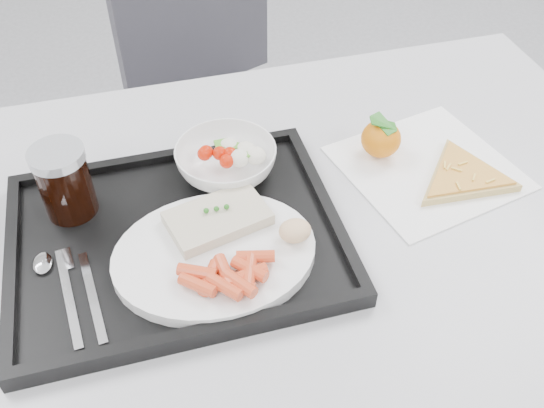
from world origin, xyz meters
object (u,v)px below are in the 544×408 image
at_px(table, 279,251).
at_px(salad_bowl, 226,161).
at_px(cola_glass, 64,181).
at_px(dinner_plate, 215,255).
at_px(pizza_slice, 463,176).
at_px(tangerine, 381,139).
at_px(chair, 207,86).
at_px(tray, 177,239).

height_order(table, salad_bowl, salad_bowl).
bearing_deg(cola_glass, dinner_plate, -39.40).
distance_m(dinner_plate, pizza_slice, 0.41).
distance_m(salad_bowl, pizza_slice, 0.36).
distance_m(dinner_plate, cola_glass, 0.23).
xyz_separation_m(table, tangerine, (0.19, 0.10, 0.10)).
relative_size(chair, pizza_slice, 3.69).
bearing_deg(tray, salad_bowl, 49.08).
bearing_deg(dinner_plate, chair, 81.10).
relative_size(tray, dinner_plate, 1.67).
xyz_separation_m(table, dinner_plate, (-0.11, -0.06, 0.09)).
bearing_deg(salad_bowl, pizza_slice, -15.90).
bearing_deg(dinner_plate, tangerine, 27.64).
relative_size(table, salad_bowl, 7.89).
bearing_deg(chair, tangerine, -72.89).
xyz_separation_m(tray, pizza_slice, (0.44, 0.01, 0.00)).
distance_m(table, tangerine, 0.24).
relative_size(table, tray, 2.67).
height_order(dinner_plate, tangerine, tangerine).
xyz_separation_m(salad_bowl, cola_glass, (-0.23, -0.02, 0.03)).
relative_size(salad_bowl, cola_glass, 1.41).
bearing_deg(cola_glass, table, -17.05).
relative_size(salad_bowl, tangerine, 2.29).
xyz_separation_m(table, cola_glass, (-0.28, 0.09, 0.14)).
distance_m(tangerine, pizza_slice, 0.14).
bearing_deg(tangerine, cola_glass, -178.66).
bearing_deg(chair, pizza_slice, -67.47).
bearing_deg(tray, chair, 76.99).
bearing_deg(pizza_slice, tangerine, 138.01).
bearing_deg(cola_glass, chair, 63.96).
xyz_separation_m(table, salad_bowl, (-0.05, 0.11, 0.11)).
relative_size(salad_bowl, pizza_slice, 0.60).
height_order(chair, dinner_plate, chair).
xyz_separation_m(chair, cola_glass, (-0.30, -0.60, 0.28)).
xyz_separation_m(chair, pizza_slice, (0.28, -0.68, 0.22)).
height_order(dinner_plate, cola_glass, cola_glass).
distance_m(table, dinner_plate, 0.15).
height_order(tangerine, pizza_slice, tangerine).
relative_size(chair, dinner_plate, 3.44).
distance_m(tray, salad_bowl, 0.15).
bearing_deg(pizza_slice, dinner_plate, -170.66).
bearing_deg(tangerine, tray, -163.53).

